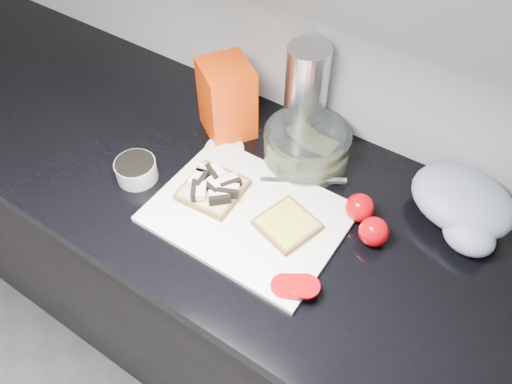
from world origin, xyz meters
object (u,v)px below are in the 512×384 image
Objects in this scene: cutting_board at (248,214)px; glass_bowl at (307,146)px; bread_bag at (227,99)px; steel_canister at (306,92)px.

glass_bowl is at bearing 85.85° from cutting_board.
glass_bowl is at bearing 38.04° from bread_bag.
cutting_board is at bearing -82.46° from steel_canister.
bread_bag is at bearing -175.75° from glass_bowl.
bread_bag is 0.19m from steel_canister.
bread_bag is (-0.20, 0.20, 0.09)m from cutting_board.
bread_bag is at bearing 134.25° from cutting_board.
steel_canister is (0.16, 0.10, 0.03)m from bread_bag.
glass_bowl is 0.22m from bread_bag.
steel_canister reaches higher than bread_bag.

